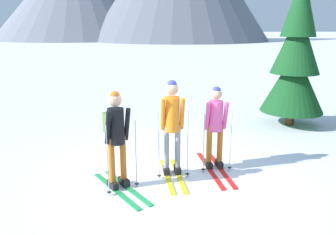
{
  "coord_description": "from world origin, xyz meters",
  "views": [
    {
      "loc": [
        -0.74,
        -5.83,
        2.76
      ],
      "look_at": [
        -0.11,
        0.47,
        1.05
      ],
      "focal_mm": 35.91,
      "sensor_mm": 36.0,
      "label": 1
    }
  ],
  "objects_px": {
    "skier_in_pink": "(215,124)",
    "skier_in_orange": "(172,121)",
    "skier_in_black": "(116,134)",
    "pine_tree_near": "(296,58)"
  },
  "relations": [
    {
      "from": "skier_in_pink",
      "to": "skier_in_orange",
      "type": "bearing_deg",
      "value": -166.74
    },
    {
      "from": "skier_in_orange",
      "to": "skier_in_black",
      "type": "bearing_deg",
      "value": -154.96
    },
    {
      "from": "skier_in_orange",
      "to": "skier_in_pink",
      "type": "relative_size",
      "value": 1.01
    },
    {
      "from": "skier_in_pink",
      "to": "pine_tree_near",
      "type": "distance_m",
      "value": 4.19
    },
    {
      "from": "skier_in_black",
      "to": "skier_in_orange",
      "type": "xyz_separation_m",
      "value": [
        1.01,
        0.47,
        0.07
      ]
    },
    {
      "from": "skier_in_black",
      "to": "skier_in_orange",
      "type": "relative_size",
      "value": 0.95
    },
    {
      "from": "skier_in_black",
      "to": "skier_in_pink",
      "type": "distance_m",
      "value": 2.01
    },
    {
      "from": "skier_in_pink",
      "to": "skier_in_black",
      "type": "bearing_deg",
      "value": -160.22
    },
    {
      "from": "skier_in_black",
      "to": "skier_in_pink",
      "type": "xyz_separation_m",
      "value": [
        1.89,
        0.68,
        -0.06
      ]
    },
    {
      "from": "skier_in_orange",
      "to": "skier_in_pink",
      "type": "xyz_separation_m",
      "value": [
        0.88,
        0.21,
        -0.13
      ]
    }
  ]
}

